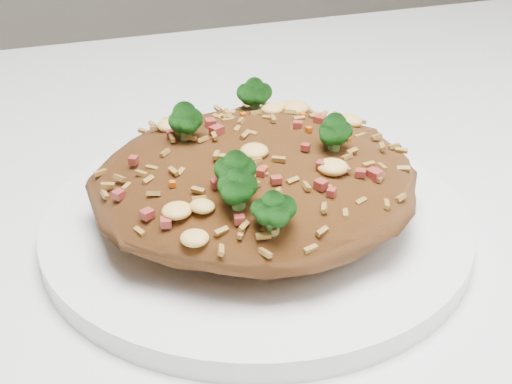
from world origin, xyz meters
TOP-DOWN VIEW (x-y plane):
  - dining_table at (0.00, 0.00)m, footprint 1.20×0.80m
  - plate at (-0.07, -0.01)m, footprint 0.26×0.26m
  - fried_rice at (-0.07, -0.01)m, footprint 0.20×0.18m
  - fork at (-0.00, 0.07)m, footprint 0.15×0.10m

SIDE VIEW (x-z plane):
  - dining_table at x=0.00m, z-range 0.28..1.03m
  - plate at x=-0.07m, z-range 0.75..0.76m
  - fork at x=0.00m, z-range 0.76..0.77m
  - fried_rice at x=-0.07m, z-range 0.76..0.83m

